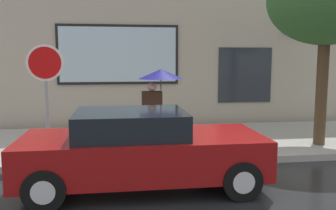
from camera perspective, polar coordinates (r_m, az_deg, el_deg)
name	(u,v)px	position (r m, az deg, el deg)	size (l,w,h in m)	color
ground_plane	(194,183)	(6.65, 4.13, -12.27)	(60.00, 60.00, 0.00)	black
sidewalk	(170,142)	(9.46, 0.30, -5.83)	(20.00, 4.00, 0.15)	#A3A099
building_facade	(158,19)	(11.76, -1.53, 13.44)	(20.00, 0.67, 7.00)	#B2A893
parked_car	(141,150)	(6.25, -4.36, -7.07)	(4.10, 1.82, 1.35)	maroon
pedestrian_with_umbrella	(158,85)	(8.23, -1.56, 3.22)	(1.03, 1.03, 1.85)	black
street_tree	(333,4)	(9.48, 24.73, 14.40)	(2.80, 2.38, 4.50)	#4C3823
stop_sign	(46,78)	(7.93, -18.83, 4.04)	(0.76, 0.10, 2.38)	gray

